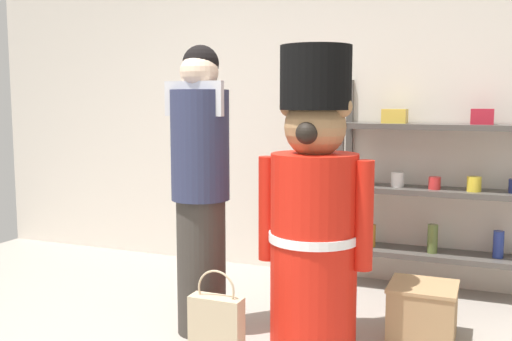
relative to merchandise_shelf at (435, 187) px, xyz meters
name	(u,v)px	position (x,y,z in m)	size (l,w,h in m)	color
back_wall	(324,113)	(-0.89, 0.22, 0.52)	(6.40, 0.12, 2.60)	silver
merchandise_shelf	(435,187)	(0.00, 0.00, 0.00)	(1.38, 0.35, 1.56)	#4C4742
teddy_bear_guard	(314,211)	(-0.55, -1.21, 0.00)	(0.67, 0.51, 1.70)	red
person_shopper	(201,186)	(-1.22, -1.30, 0.12)	(0.36, 0.35, 1.72)	#38332D
shopping_bag	(216,325)	(-0.98, -1.59, -0.60)	(0.30, 0.11, 0.49)	#C1AD89
display_crate	(422,311)	(0.03, -0.90, -0.61)	(0.39, 0.37, 0.33)	#9E7A51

